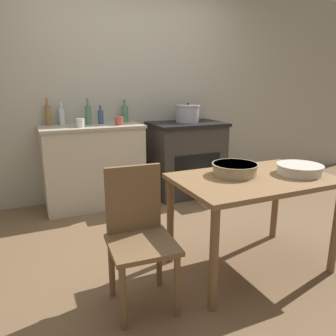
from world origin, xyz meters
TOP-DOWN VIEW (x-y plane):
  - ground_plane at (0.00, 0.00)m, footprint 14.00×14.00m
  - wall_back at (0.00, 1.58)m, footprint 8.00×0.07m
  - counter_cabinet at (-0.52, 1.29)m, footprint 1.11×0.55m
  - stove at (0.63, 1.25)m, footprint 0.89×0.64m
  - work_table at (0.28, -0.51)m, footprint 1.13×0.73m
  - chair at (-0.61, -0.53)m, footprint 0.42×0.42m
  - flour_sack at (0.72, 0.77)m, footprint 0.26×0.18m
  - stock_pot at (0.66, 1.29)m, footprint 0.30×0.30m
  - mixing_bowl_large at (0.18, -0.40)m, footprint 0.34×0.34m
  - mixing_bowl_small at (0.64, -0.58)m, footprint 0.34×0.34m
  - bottle_far_left at (-0.39, 1.39)m, footprint 0.06×0.06m
  - bottle_left at (-0.09, 1.44)m, footprint 0.08×0.08m
  - bottle_mid_left at (-0.94, 1.48)m, footprint 0.06×0.06m
  - bottle_center_left at (-0.80, 1.49)m, footprint 0.07×0.07m
  - bottle_center at (-0.53, 1.38)m, footprint 0.07×0.07m
  - cup_center_right at (-0.23, 1.19)m, footprint 0.09×0.09m
  - cup_mid_right at (-0.65, 1.19)m, footprint 0.09×0.09m

SIDE VIEW (x-z plane):
  - ground_plane at x=0.00m, z-range 0.00..0.00m
  - flour_sack at x=0.72m, z-range 0.00..0.34m
  - stove at x=0.63m, z-range 0.00..0.91m
  - counter_cabinet at x=-0.52m, z-range 0.00..0.93m
  - chair at x=-0.61m, z-range 0.03..0.90m
  - work_table at x=0.28m, z-range 0.26..0.98m
  - mixing_bowl_small at x=0.64m, z-range 0.72..0.80m
  - mixing_bowl_large at x=0.18m, z-range 0.73..0.81m
  - cup_mid_right at x=-0.65m, z-range 0.92..1.02m
  - cup_center_right at x=-0.23m, z-range 0.92..1.02m
  - bottle_far_left at x=-0.39m, z-range 0.90..1.11m
  - stock_pot at x=0.66m, z-range 0.89..1.13m
  - bottle_center_left at x=-0.80m, z-range 0.90..1.14m
  - bottle_left at x=-0.09m, z-range 0.89..1.16m
  - bottle_center at x=-0.53m, z-range 0.89..1.18m
  - bottle_mid_left at x=-0.94m, z-range 0.89..1.18m
  - wall_back at x=0.00m, z-range 0.00..2.55m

